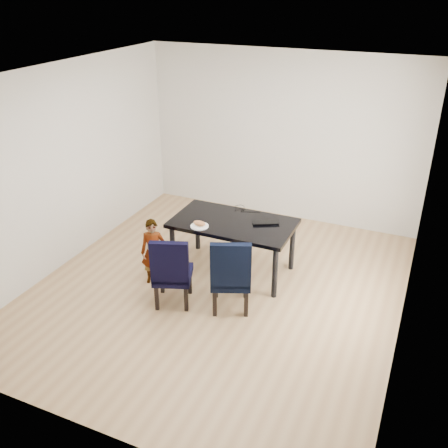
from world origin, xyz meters
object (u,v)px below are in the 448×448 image
at_px(chair_right, 231,272).
at_px(laptop, 265,221).
at_px(dining_table, 233,246).
at_px(chair_left, 173,269).
at_px(child, 153,252).
at_px(plate, 200,226).

relative_size(chair_right, laptop, 2.82).
bearing_deg(dining_table, chair_left, -111.79).
bearing_deg(laptop, chair_right, 57.10).
height_order(child, laptop, child).
bearing_deg(chair_right, laptop, 62.14).
bearing_deg(plate, laptop, 33.13).
bearing_deg(chair_right, chair_left, 172.81).
relative_size(child, laptop, 2.59).
xyz_separation_m(chair_right, laptop, (0.09, 0.95, 0.28)).
xyz_separation_m(dining_table, chair_right, (0.30, -0.78, 0.11)).
bearing_deg(child, plate, 11.92).
relative_size(dining_table, chair_right, 1.64).
xyz_separation_m(chair_right, plate, (-0.64, 0.47, 0.27)).
xyz_separation_m(dining_table, laptop, (0.39, 0.17, 0.39)).
distance_m(chair_right, child, 1.14).
height_order(chair_left, chair_right, chair_right).
relative_size(chair_left, laptop, 2.70).
bearing_deg(child, chair_right, -29.73).
relative_size(dining_table, child, 1.78).
relative_size(chair_right, child, 1.09).
height_order(child, plate, child).
height_order(dining_table, child, child).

